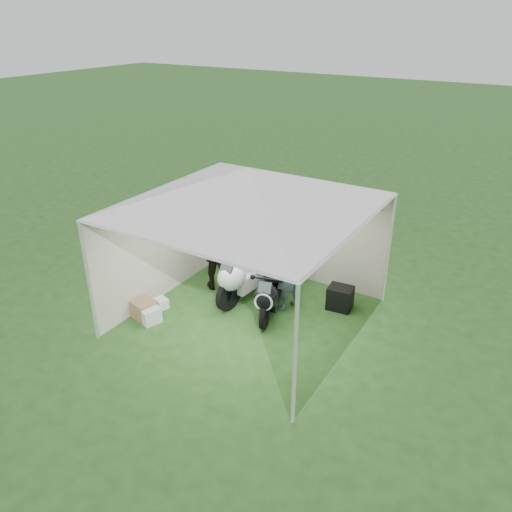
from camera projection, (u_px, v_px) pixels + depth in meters
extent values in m
plane|color=#23481A|center=(249.00, 318.00, 9.70)|extent=(80.00, 80.00, 0.00)
cylinder|color=silver|center=(89.00, 283.00, 8.60)|extent=(0.06, 0.06, 2.30)
cylinder|color=silver|center=(295.00, 358.00, 6.73)|extent=(0.06, 0.06, 2.30)
cylinder|color=silver|center=(222.00, 212.00, 11.66)|extent=(0.06, 0.06, 2.30)
cylinder|color=silver|center=(389.00, 250.00, 9.79)|extent=(0.06, 0.06, 2.30)
cube|color=beige|center=(298.00, 229.00, 10.73)|extent=(4.00, 0.02, 2.30)
cube|color=beige|center=(165.00, 242.00, 10.13)|extent=(0.02, 4.00, 2.30)
cube|color=beige|center=(351.00, 294.00, 8.26)|extent=(0.02, 4.00, 2.30)
pyramid|color=silver|center=(248.00, 187.00, 8.53)|extent=(5.66, 5.66, 0.70)
cube|color=#99A5B7|center=(233.00, 185.00, 11.18)|extent=(0.22, 0.02, 0.28)
cube|color=#99A5B7|center=(246.00, 188.00, 11.01)|extent=(0.22, 0.02, 0.28)
cube|color=#99A5B7|center=(260.00, 191.00, 10.85)|extent=(0.22, 0.01, 0.28)
cube|color=#99A5B7|center=(274.00, 193.00, 10.69)|extent=(0.22, 0.01, 0.28)
cube|color=#99A5B7|center=(233.00, 198.00, 11.31)|extent=(0.22, 0.02, 0.28)
cube|color=#99A5B7|center=(246.00, 201.00, 11.14)|extent=(0.22, 0.01, 0.28)
cube|color=#99A5B7|center=(260.00, 204.00, 10.98)|extent=(0.22, 0.02, 0.28)
cube|color=#99A5B7|center=(274.00, 207.00, 10.82)|extent=(0.22, 0.01, 0.28)
cylinder|color=#D8590C|center=(307.00, 196.00, 10.26)|extent=(3.20, 0.02, 0.02)
cylinder|color=black|center=(229.00, 295.00, 9.83)|extent=(0.18, 0.68, 0.67)
cylinder|color=black|center=(274.00, 266.00, 10.95)|extent=(0.23, 0.68, 0.67)
cube|color=white|center=(251.00, 277.00, 10.31)|extent=(0.48, 1.09, 0.33)
ellipsoid|color=white|center=(232.00, 277.00, 9.75)|extent=(0.57, 0.72, 0.56)
ellipsoid|color=white|center=(254.00, 256.00, 10.19)|extent=(0.56, 0.73, 0.39)
cube|color=black|center=(267.00, 251.00, 10.54)|extent=(0.35, 0.69, 0.16)
cube|color=white|center=(277.00, 241.00, 10.77)|extent=(0.28, 0.36, 0.20)
cube|color=black|center=(264.00, 261.00, 10.55)|extent=(0.17, 0.62, 0.11)
cube|color=#3F474C|center=(227.00, 266.00, 9.53)|extent=(0.28, 0.19, 0.23)
cylinder|color=black|center=(265.00, 314.00, 9.29)|extent=(0.26, 0.59, 0.58)
cylinder|color=black|center=(280.00, 279.00, 10.48)|extent=(0.31, 0.60, 0.58)
cube|color=black|center=(272.00, 293.00, 9.81)|extent=(0.59, 0.98, 0.29)
ellipsoid|color=black|center=(266.00, 297.00, 9.24)|extent=(0.59, 0.69, 0.49)
ellipsoid|color=black|center=(274.00, 274.00, 9.72)|extent=(0.59, 0.70, 0.34)
cube|color=black|center=(278.00, 267.00, 10.09)|extent=(0.41, 0.63, 0.14)
cube|color=black|center=(281.00, 257.00, 10.33)|extent=(0.29, 0.34, 0.18)
cube|color=maroon|center=(277.00, 277.00, 10.08)|extent=(0.25, 0.54, 0.10)
cube|color=#3F474C|center=(265.00, 288.00, 9.03)|extent=(0.26, 0.20, 0.21)
cylinder|color=white|center=(263.00, 302.00, 9.05)|extent=(0.34, 0.12, 0.35)
cube|color=blue|center=(281.00, 283.00, 10.62)|extent=(0.48, 0.38, 0.32)
imported|color=black|center=(217.00, 247.00, 10.41)|extent=(1.07, 0.93, 1.88)
imported|color=slate|center=(289.00, 271.00, 9.67)|extent=(0.59, 0.71, 1.67)
cube|color=black|center=(340.00, 298.00, 9.91)|extent=(0.51, 0.43, 0.48)
cube|color=silver|center=(148.00, 313.00, 9.55)|extent=(0.55, 0.48, 0.30)
cube|color=#876646|center=(145.00, 309.00, 9.64)|extent=(0.47, 0.47, 0.35)
cube|color=silver|center=(161.00, 303.00, 9.99)|extent=(0.32, 0.29, 0.20)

